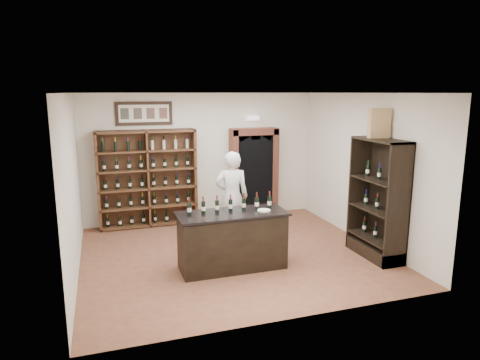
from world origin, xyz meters
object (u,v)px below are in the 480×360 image
at_px(wine_shelf, 148,178).
at_px(wine_crate, 379,123).
at_px(tasting_counter, 232,241).
at_px(counter_bottle_0, 189,209).
at_px(shopkeeper, 232,197).
at_px(side_cabinet, 378,217).

height_order(wine_shelf, wine_crate, wine_crate).
bearing_deg(tasting_counter, wine_crate, -3.12).
height_order(wine_shelf, counter_bottle_0, wine_shelf).
relative_size(shopkeeper, wine_crate, 3.53).
xyz_separation_m(tasting_counter, counter_bottle_0, (-0.72, 0.09, 0.61)).
bearing_deg(counter_bottle_0, side_cabinet, -6.46).
xyz_separation_m(tasting_counter, shopkeeper, (0.41, 1.35, 0.44)).
distance_m(side_cabinet, shopkeeper, 2.85).
height_order(side_cabinet, wine_crate, wine_crate).
bearing_deg(wine_crate, tasting_counter, -169.88).
distance_m(tasting_counter, side_cabinet, 2.75).
bearing_deg(shopkeeper, tasting_counter, 86.18).
xyz_separation_m(wine_shelf, wine_crate, (3.83, -3.08, 1.36)).
bearing_deg(shopkeeper, wine_crate, 160.18).
relative_size(wine_shelf, shopkeeper, 1.18).
relative_size(counter_bottle_0, side_cabinet, 0.14).
height_order(wine_shelf, shopkeeper, wine_shelf).
distance_m(wine_shelf, side_cabinet, 5.02).
xyz_separation_m(shopkeeper, wine_crate, (2.32, -1.50, 1.53)).
height_order(wine_shelf, side_cabinet, same).
bearing_deg(counter_bottle_0, tasting_counter, -7.14).
distance_m(shopkeeper, wine_crate, 3.16).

